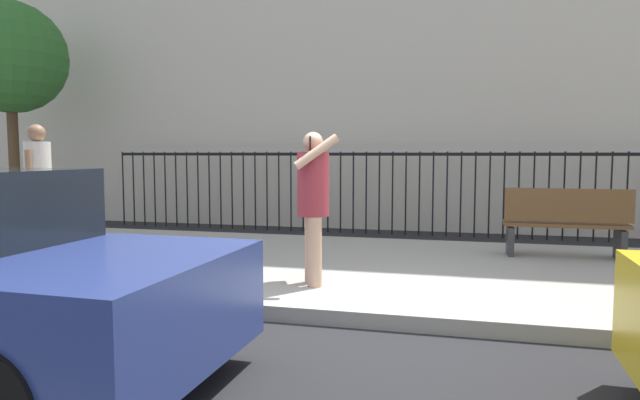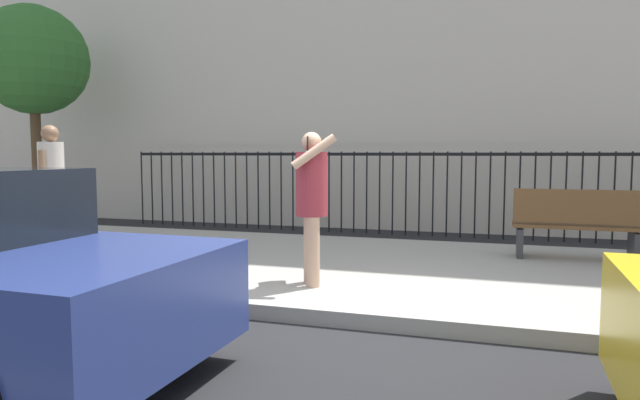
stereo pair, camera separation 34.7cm
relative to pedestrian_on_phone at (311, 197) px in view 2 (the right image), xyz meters
The scene contains 7 objects.
ground_plane 1.51m from the pedestrian_on_phone, 67.88° to the right, with size 60.00×60.00×0.00m, color black.
sidewalk 1.66m from the pedestrian_on_phone, 72.80° to the left, with size 28.00×4.40×0.15m, color #9E9B93.
iron_fence 4.96m from the pedestrian_on_phone, 85.53° to the left, with size 12.03×0.04×1.60m.
pedestrian_on_phone is the anchor object (origin of this frame).
pedestrian_walking 4.08m from the pedestrian_on_phone, behind, with size 0.39×0.49×1.81m.
street_bench 3.75m from the pedestrian_on_phone, 38.25° to the left, with size 1.60×0.45×0.95m.
street_tree_near 8.49m from the pedestrian_on_phone, 153.04° to the left, with size 2.22×2.22×4.60m.
Camera 2 is at (1.50, -4.72, 1.57)m, focal length 31.35 mm.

